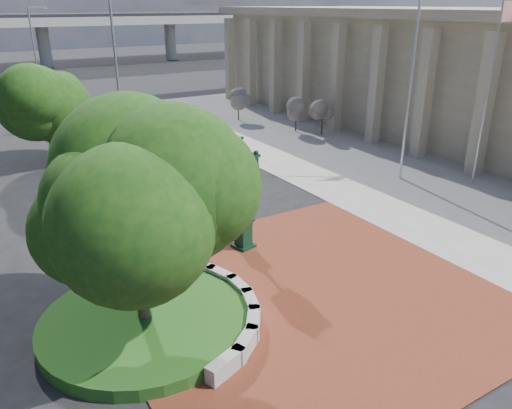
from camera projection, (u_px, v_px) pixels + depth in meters
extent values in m
plane|color=black|center=(285.00, 282.00, 17.20)|extent=(200.00, 200.00, 0.00)
cube|color=brown|center=(302.00, 295.00, 16.40)|extent=(12.00, 12.00, 0.04)
cube|color=#9E9B93|center=(398.00, 149.00, 32.85)|extent=(20.00, 50.00, 0.04)
cube|color=#9E9B93|center=(226.00, 366.00, 12.82)|extent=(1.29, 0.76, 0.54)
cube|color=#9E9B93|center=(246.00, 345.00, 13.61)|extent=(1.20, 1.04, 0.54)
cube|color=#9E9B93|center=(253.00, 324.00, 14.49)|extent=(1.00, 1.22, 0.54)
cube|color=#9E9B93|center=(250.00, 305.00, 15.39)|extent=(0.71, 1.30, 0.54)
cube|color=#9E9B93|center=(239.00, 290.00, 16.22)|extent=(0.35, 1.25, 0.54)
cube|color=#9E9B93|center=(221.00, 278.00, 16.91)|extent=(0.71, 1.30, 0.54)
cube|color=#9E9B93|center=(199.00, 270.00, 17.39)|extent=(1.00, 1.22, 0.54)
cube|color=#9E9B93|center=(173.00, 267.00, 17.62)|extent=(1.20, 1.04, 0.54)
cube|color=#9E9B93|center=(145.00, 268.00, 17.57)|extent=(1.29, 0.76, 0.54)
cylinder|color=#134515|center=(145.00, 322.00, 14.69)|extent=(6.10, 6.10, 0.40)
cube|color=tan|center=(461.00, 75.00, 36.82)|extent=(15.00, 42.00, 8.00)
cube|color=tan|center=(470.00, 13.00, 35.20)|extent=(17.00, 44.00, 0.60)
cube|color=black|center=(391.00, 82.00, 33.32)|extent=(0.30, 40.00, 5.50)
cube|color=#9E9B93|center=(3.00, 22.00, 70.04)|extent=(90.00, 12.00, 1.20)
cube|color=black|center=(1.00, 16.00, 69.74)|extent=(90.00, 12.00, 0.40)
cylinder|color=#9E9B93|center=(44.00, 46.00, 73.78)|extent=(1.80, 1.80, 6.00)
cylinder|color=#9E9B93|center=(170.00, 41.00, 83.48)|extent=(1.80, 1.80, 6.00)
cylinder|color=#38281C|center=(142.00, 296.00, 14.36)|extent=(0.36, 0.36, 2.17)
sphere|color=#143D10|center=(134.00, 212.00, 13.37)|extent=(5.20, 5.20, 5.20)
cylinder|color=#38281C|center=(53.00, 150.00, 29.11)|extent=(0.36, 0.36, 1.92)
sphere|color=#143D10|center=(47.00, 111.00, 28.25)|extent=(4.40, 4.40, 4.40)
cube|color=black|center=(243.00, 246.00, 19.59)|extent=(0.90, 0.90, 0.15)
cube|color=black|center=(243.00, 233.00, 19.37)|extent=(0.62, 0.62, 1.02)
cube|color=black|center=(243.00, 220.00, 19.17)|extent=(0.79, 0.79, 0.11)
cylinder|color=black|center=(243.00, 199.00, 18.86)|extent=(0.16, 0.16, 1.58)
cube|color=black|center=(243.00, 168.00, 18.38)|extent=(1.01, 1.01, 0.84)
cylinder|color=white|center=(251.00, 170.00, 18.10)|extent=(0.73, 0.23, 0.74)
cylinder|color=white|center=(235.00, 165.00, 18.67)|extent=(0.73, 0.23, 0.74)
cylinder|color=white|center=(234.00, 170.00, 18.09)|extent=(0.23, 0.73, 0.74)
cylinder|color=white|center=(251.00, 165.00, 18.67)|extent=(0.23, 0.73, 0.74)
sphere|color=black|center=(243.00, 153.00, 18.17)|extent=(0.41, 0.41, 0.41)
cone|color=black|center=(242.00, 144.00, 18.05)|extent=(0.17, 0.17, 0.46)
imported|color=#5F0D15|center=(57.00, 96.00, 46.90)|extent=(2.60, 4.76, 1.54)
cylinder|color=silver|center=(487.00, 97.00, 24.84)|extent=(0.11, 0.11, 9.20)
plane|color=red|center=(511.00, 11.00, 23.69)|extent=(1.38, 0.11, 1.38)
cylinder|color=silver|center=(412.00, 73.00, 25.16)|extent=(0.14, 0.14, 11.31)
cylinder|color=slate|center=(116.00, 67.00, 34.04)|extent=(0.17, 0.17, 9.78)
cylinder|color=slate|center=(35.00, 54.00, 48.65)|extent=(0.15, 0.15, 8.56)
cube|color=slate|center=(37.00, 7.00, 47.55)|extent=(1.71, 0.39, 0.11)
cube|color=slate|center=(45.00, 8.00, 48.04)|extent=(0.51, 0.31, 0.14)
cylinder|color=#38281C|center=(322.00, 127.00, 36.02)|extent=(0.10, 0.10, 1.20)
sphere|color=#A7538A|center=(323.00, 113.00, 35.64)|extent=(1.20, 1.20, 1.20)
cylinder|color=#38281C|center=(296.00, 124.00, 37.09)|extent=(0.10, 0.10, 1.20)
sphere|color=#A7538A|center=(296.00, 110.00, 36.71)|extent=(1.20, 1.20, 1.20)
cylinder|color=#38281C|center=(238.00, 113.00, 40.70)|extent=(0.10, 0.10, 1.20)
sphere|color=#A7538A|center=(238.00, 101.00, 40.33)|extent=(1.20, 1.20, 1.20)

